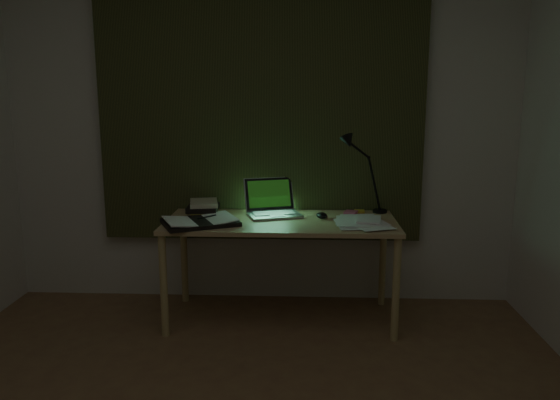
% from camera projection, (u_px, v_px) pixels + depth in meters
% --- Properties ---
extents(wall_back, '(3.50, 0.00, 2.50)m').
position_uv_depth(wall_back, '(261.00, 124.00, 3.74)').
color(wall_back, silver).
rests_on(wall_back, ground).
extents(curtain, '(2.20, 0.06, 2.00)m').
position_uv_depth(curtain, '(260.00, 94.00, 3.66)').
color(curtain, '#2B2F17').
rests_on(curtain, wall_back).
extents(desk, '(1.46, 0.64, 0.67)m').
position_uv_depth(desk, '(281.00, 270.00, 3.52)').
color(desk, tan).
rests_on(desk, floor).
extents(laptop, '(0.43, 0.46, 0.24)m').
position_uv_depth(laptop, '(275.00, 198.00, 3.54)').
color(laptop, '#A7A7AB').
rests_on(laptop, desk).
extents(open_textbook, '(0.53, 0.47, 0.04)m').
position_uv_depth(open_textbook, '(200.00, 221.00, 3.34)').
color(open_textbook, white).
rests_on(open_textbook, desk).
extents(book_stack, '(0.23, 0.26, 0.09)m').
position_uv_depth(book_stack, '(204.00, 207.00, 3.61)').
color(book_stack, white).
rests_on(book_stack, desk).
extents(loose_papers, '(0.38, 0.39, 0.02)m').
position_uv_depth(loose_papers, '(360.00, 220.00, 3.41)').
color(loose_papers, white).
rests_on(loose_papers, desk).
extents(mouse, '(0.09, 0.12, 0.04)m').
position_uv_depth(mouse, '(322.00, 216.00, 3.50)').
color(mouse, black).
rests_on(mouse, desk).
extents(sticky_yellow, '(0.07, 0.07, 0.01)m').
position_uv_depth(sticky_yellow, '(359.00, 211.00, 3.68)').
color(sticky_yellow, gold).
rests_on(sticky_yellow, desk).
extents(sticky_pink, '(0.10, 0.10, 0.02)m').
position_uv_depth(sticky_pink, '(351.00, 212.00, 3.64)').
color(sticky_pink, '#CD5072').
rests_on(sticky_pink, desk).
extents(desk_lamp, '(0.39, 0.33, 0.52)m').
position_uv_depth(desk_lamp, '(381.00, 175.00, 3.62)').
color(desk_lamp, black).
rests_on(desk_lamp, desk).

